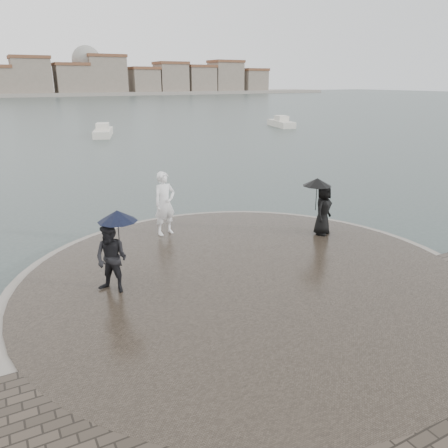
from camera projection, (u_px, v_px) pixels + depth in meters
ground at (336, 356)px, 8.94m from camera, size 400.00×400.00×0.00m
kerb_ring at (247, 282)px, 11.81m from camera, size 12.50×12.50×0.32m
quay_tip at (247, 282)px, 11.81m from camera, size 11.90×11.90×0.36m
statue at (165, 203)px, 14.63m from camera, size 0.87×0.66×2.15m
visitor_left at (113, 250)px, 10.61m from camera, size 1.26×1.12×2.04m
visitor_right at (322, 203)px, 14.60m from camera, size 1.22×1.01×1.95m
boats at (112, 137)px, 40.06m from camera, size 45.49×17.57×1.50m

